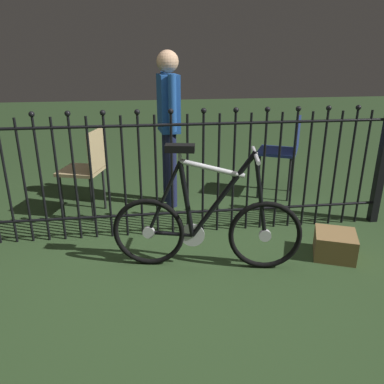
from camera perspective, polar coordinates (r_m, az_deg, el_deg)
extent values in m
plane|color=#2A4121|center=(2.89, -1.25, -11.74)|extent=(20.00, 20.00, 0.00)
cylinder|color=black|center=(3.42, -25.68, 1.13)|extent=(0.02, 0.02, 1.05)
cylinder|color=black|center=(3.38, -23.55, 1.25)|extent=(0.02, 0.02, 1.05)
cylinder|color=black|center=(3.35, -21.38, 1.37)|extent=(0.02, 0.02, 1.05)
sphere|color=black|center=(3.23, -22.64, 10.56)|extent=(0.05, 0.05, 0.05)
cylinder|color=black|center=(3.32, -19.16, 1.49)|extent=(0.02, 0.02, 1.05)
cylinder|color=black|center=(3.29, -16.90, 1.61)|extent=(0.02, 0.02, 1.05)
sphere|color=black|center=(3.17, -17.93, 10.98)|extent=(0.05, 0.05, 0.05)
cylinder|color=black|center=(3.28, -14.62, 1.73)|extent=(0.02, 0.02, 1.05)
cylinder|color=black|center=(3.26, -12.31, 1.84)|extent=(0.02, 0.02, 1.05)
sphere|color=black|center=(3.13, -13.07, 11.34)|extent=(0.05, 0.05, 0.05)
cylinder|color=black|center=(3.25, -9.98, 1.96)|extent=(0.02, 0.02, 1.05)
cylinder|color=black|center=(3.25, -7.64, 2.07)|extent=(0.02, 0.02, 1.05)
sphere|color=black|center=(3.12, -8.12, 11.62)|extent=(0.05, 0.05, 0.05)
cylinder|color=black|center=(3.25, -5.31, 2.17)|extent=(0.02, 0.02, 1.05)
cylinder|color=black|center=(3.26, -2.98, 2.28)|extent=(0.02, 0.02, 1.05)
sphere|color=black|center=(3.13, -3.16, 11.81)|extent=(0.05, 0.05, 0.05)
cylinder|color=black|center=(3.27, -0.66, 2.38)|extent=(0.02, 0.02, 1.05)
cylinder|color=black|center=(3.29, 1.64, 2.47)|extent=(0.02, 0.02, 1.05)
sphere|color=black|center=(3.16, 1.74, 11.92)|extent=(0.05, 0.05, 0.05)
cylinder|color=black|center=(3.31, 3.91, 2.56)|extent=(0.02, 0.02, 1.05)
cylinder|color=black|center=(3.34, 6.14, 2.65)|extent=(0.02, 0.02, 1.05)
sphere|color=black|center=(3.21, 6.52, 11.95)|extent=(0.05, 0.05, 0.05)
cylinder|color=black|center=(3.37, 8.34, 2.73)|extent=(0.02, 0.02, 1.05)
cylinder|color=black|center=(3.41, 10.49, 2.80)|extent=(0.02, 0.02, 1.05)
sphere|color=black|center=(3.29, 11.11, 11.89)|extent=(0.05, 0.05, 0.05)
cylinder|color=black|center=(3.45, 12.58, 2.87)|extent=(0.02, 0.02, 1.05)
cylinder|color=black|center=(3.50, 14.63, 2.93)|extent=(0.02, 0.02, 1.05)
sphere|color=black|center=(3.38, 15.47, 11.77)|extent=(0.05, 0.05, 0.05)
cylinder|color=black|center=(3.55, 16.62, 2.99)|extent=(0.02, 0.02, 1.05)
cylinder|color=black|center=(3.61, 18.55, 3.04)|extent=(0.02, 0.02, 1.05)
sphere|color=black|center=(3.49, 19.57, 11.60)|extent=(0.05, 0.05, 0.05)
cylinder|color=black|center=(3.67, 20.42, 3.09)|extent=(0.02, 0.02, 1.05)
cylinder|color=black|center=(3.73, 22.22, 3.13)|extent=(0.02, 0.02, 1.05)
sphere|color=black|center=(3.62, 23.39, 11.39)|extent=(0.05, 0.05, 0.05)
cylinder|color=black|center=(3.80, 23.97, 3.17)|extent=(0.02, 0.02, 1.05)
cylinder|color=black|center=(3.38, -2.53, -3.11)|extent=(3.75, 0.02, 0.02)
cylinder|color=black|center=(3.15, -2.75, 9.91)|extent=(3.75, 0.02, 0.02)
cube|color=black|center=(3.88, 26.27, 3.95)|extent=(0.07, 0.07, 1.15)
torus|color=black|center=(2.88, -6.42, -5.94)|extent=(0.53, 0.14, 0.53)
cylinder|color=silver|center=(2.88, -6.42, -5.94)|extent=(0.09, 0.05, 0.09)
torus|color=black|center=(2.86, 10.74, -6.33)|extent=(0.53, 0.14, 0.53)
cylinder|color=silver|center=(2.86, 10.74, -6.33)|extent=(0.09, 0.05, 0.09)
cylinder|color=black|center=(2.71, 4.56, -0.52)|extent=(0.45, 0.12, 0.65)
cylinder|color=silver|center=(2.65, 3.02, 3.48)|extent=(0.45, 0.12, 0.14)
cylinder|color=black|center=(2.73, -0.82, -1.09)|extent=(0.13, 0.06, 0.57)
cylinder|color=black|center=(2.86, -3.20, -6.17)|extent=(0.32, 0.09, 0.04)
cylinder|color=black|center=(2.75, -4.19, -0.89)|extent=(0.26, 0.07, 0.56)
cylinder|color=black|center=(2.73, 10.11, -0.51)|extent=(0.14, 0.06, 0.62)
cylinder|color=silver|center=(2.63, 9.40, 5.62)|extent=(0.03, 0.03, 0.02)
cylinder|color=silver|center=(2.64, 9.39, 5.41)|extent=(0.10, 0.40, 0.03)
cylinder|color=silver|center=(2.64, -1.79, 5.34)|extent=(0.03, 0.03, 0.07)
cube|color=black|center=(2.62, -1.80, 6.50)|extent=(0.21, 0.13, 0.05)
cylinder|color=silver|center=(2.85, 0.06, -6.39)|extent=(0.18, 0.05, 0.18)
cylinder|color=black|center=(3.84, -18.66, -0.79)|extent=(0.02, 0.02, 0.43)
cylinder|color=black|center=(4.09, -16.76, 0.71)|extent=(0.02, 0.02, 0.43)
cylinder|color=black|center=(3.71, -14.59, -1.09)|extent=(0.02, 0.02, 0.43)
cylinder|color=black|center=(3.97, -12.88, 0.47)|extent=(0.02, 0.02, 0.43)
cube|color=tan|center=(3.83, -16.05, 3.08)|extent=(0.47, 0.47, 0.03)
cube|color=tan|center=(3.70, -13.87, 6.06)|extent=(0.13, 0.35, 0.37)
cylinder|color=black|center=(4.22, 9.82, 2.25)|extent=(0.02, 0.02, 0.48)
cylinder|color=black|center=(4.52, 10.49, 3.45)|extent=(0.02, 0.02, 0.48)
cylinder|color=black|center=(4.19, 14.14, 1.77)|extent=(0.02, 0.02, 0.48)
cylinder|color=black|center=(4.49, 14.53, 3.01)|extent=(0.02, 0.02, 0.48)
cube|color=navy|center=(4.28, 12.50, 5.88)|extent=(0.54, 0.54, 0.03)
cube|color=navy|center=(4.22, 15.28, 8.19)|extent=(0.20, 0.35, 0.35)
cylinder|color=#191E3F|center=(3.89, -3.08, 3.16)|extent=(0.11, 0.11, 0.77)
cylinder|color=#191E3F|center=(4.04, -3.51, 3.82)|extent=(0.11, 0.11, 0.77)
cube|color=#1E4C99|center=(3.82, -3.50, 12.92)|extent=(0.21, 0.32, 0.54)
cylinder|color=#1E4C99|center=(3.62, -2.92, 12.95)|extent=(0.08, 0.08, 0.52)
cylinder|color=#1E4C99|center=(4.01, -4.05, 13.67)|extent=(0.08, 0.08, 0.52)
sphere|color=tan|center=(3.79, -3.64, 18.71)|extent=(0.21, 0.21, 0.21)
cube|color=olive|center=(3.24, 20.35, -7.30)|extent=(0.40, 0.40, 0.20)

